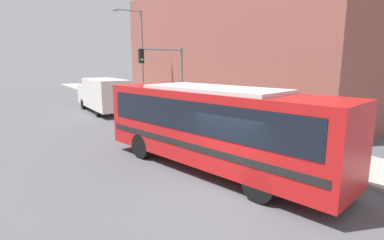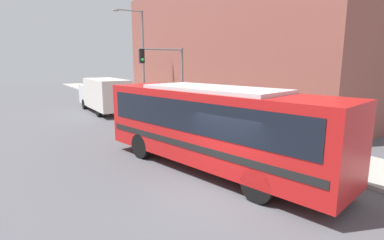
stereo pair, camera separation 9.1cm
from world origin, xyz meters
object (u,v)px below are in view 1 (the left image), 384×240
Objects in this scene: city_bus at (213,123)px; pedestrian_near_corner at (196,108)px; delivery_truck at (103,94)px; parking_meter at (198,111)px; fire_hydrant at (273,140)px; street_lamp at (139,52)px; traffic_light_pole at (167,71)px.

city_bus is 10.31m from pedestrian_near_corner.
parking_meter is at bearing -69.70° from delivery_truck.
fire_hydrant is 16.20m from street_lamp.
delivery_truck is 10.00× the size of fire_hydrant.
parking_meter is (3.42, -9.24, -0.52)m from delivery_truck.
traffic_light_pole reaches higher than city_bus.
traffic_light_pole is at bearing -97.74° from street_lamp.
parking_meter is (1.00, -2.26, -2.57)m from traffic_light_pole.
parking_meter reaches higher than fire_hydrant.
delivery_truck is at bearing 102.34° from fire_hydrant.
fire_hydrant is 9.23m from traffic_light_pole.
pedestrian_near_corner is (4.58, -7.24, -0.62)m from delivery_truck.
delivery_truck is 4.85m from street_lamp.
traffic_light_pole is 3.80× the size of parking_meter.
delivery_truck is 5.05× the size of pedestrian_near_corner.
traffic_light_pole is at bearing 113.95° from parking_meter.
pedestrian_near_corner is at bearing -6.69° from traffic_light_pole.
traffic_light_pole is (2.41, -6.98, 2.04)m from delivery_truck.
city_bus is at bearing -103.64° from street_lamp.
street_lamp is at bearing 64.34° from city_bus.
city_bus is at bearing -119.94° from pedestrian_near_corner.
city_bus is 9.77m from traffic_light_pole.
street_lamp is at bearing 90.24° from fire_hydrant.
pedestrian_near_corner is at bearing 59.94° from parking_meter.
city_bus is 8.00m from parking_meter.
city_bus is at bearing -91.94° from delivery_truck.
street_lamp is at bearing 82.26° from traffic_light_pole.
street_lamp reaches higher than delivery_truck.
delivery_truck reaches higher than pedestrian_near_corner.
traffic_light_pole reaches higher than delivery_truck.
city_bus reaches higher than pedestrian_near_corner.
delivery_truck is 1.59× the size of traffic_light_pole.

